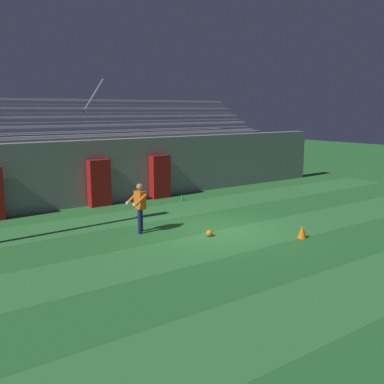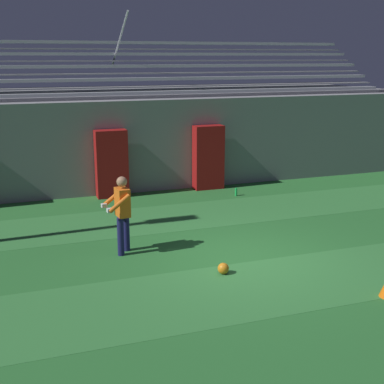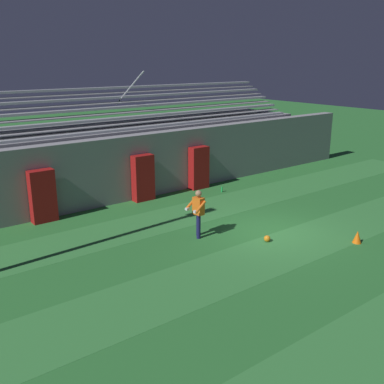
% 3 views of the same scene
% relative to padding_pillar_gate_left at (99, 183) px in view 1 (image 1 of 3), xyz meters
% --- Properties ---
extents(ground_plane, '(80.00, 80.00, 0.00)m').
position_rel_padding_pillar_gate_left_xyz_m(ground_plane, '(1.53, -5.95, -1.00)').
color(ground_plane, '#286B2D').
extents(turf_stripe_near, '(28.00, 2.33, 0.01)m').
position_rel_padding_pillar_gate_left_xyz_m(turf_stripe_near, '(1.53, -11.95, -1.00)').
color(turf_stripe_near, '#337A38').
rests_on(turf_stripe_near, ground).
extents(turf_stripe_mid, '(28.00, 2.33, 0.01)m').
position_rel_padding_pillar_gate_left_xyz_m(turf_stripe_mid, '(1.53, -7.28, -1.00)').
color(turf_stripe_mid, '#337A38').
rests_on(turf_stripe_mid, ground).
extents(turf_stripe_far, '(28.00, 2.33, 0.01)m').
position_rel_padding_pillar_gate_left_xyz_m(turf_stripe_far, '(1.53, -2.61, -1.00)').
color(turf_stripe_far, '#337A38').
rests_on(turf_stripe_far, ground).
extents(back_wall, '(24.00, 0.60, 2.80)m').
position_rel_padding_pillar_gate_left_xyz_m(back_wall, '(1.53, 0.55, 0.40)').
color(back_wall, gray).
rests_on(back_wall, ground).
extents(padding_pillar_gate_left, '(0.93, 0.44, 2.00)m').
position_rel_padding_pillar_gate_left_xyz_m(padding_pillar_gate_left, '(0.00, 0.00, 0.00)').
color(padding_pillar_gate_left, maroon).
rests_on(padding_pillar_gate_left, ground).
extents(padding_pillar_gate_right, '(0.93, 0.44, 2.00)m').
position_rel_padding_pillar_gate_left_xyz_m(padding_pillar_gate_right, '(3.06, 0.00, 0.00)').
color(padding_pillar_gate_right, maroon).
rests_on(padding_pillar_gate_right, ground).
extents(bleacher_stand, '(18.00, 4.05, 5.43)m').
position_rel_padding_pillar_gate_left_xyz_m(bleacher_stand, '(1.53, 2.89, 0.50)').
color(bleacher_stand, gray).
rests_on(bleacher_stand, ground).
extents(goalkeeper, '(0.58, 0.62, 1.67)m').
position_rel_padding_pillar_gate_left_xyz_m(goalkeeper, '(-0.73, -4.74, -0.05)').
color(goalkeeper, '#19194C').
rests_on(goalkeeper, ground).
extents(soccer_ball, '(0.22, 0.22, 0.22)m').
position_rel_padding_pillar_gate_left_xyz_m(soccer_ball, '(0.84, -6.51, -0.89)').
color(soccer_ball, orange).
rests_on(soccer_ball, ground).
extents(traffic_cone, '(0.30, 0.30, 0.42)m').
position_rel_padding_pillar_gate_left_xyz_m(traffic_cone, '(3.16, -8.41, -0.79)').
color(traffic_cone, orange).
rests_on(traffic_cone, ground).
extents(water_bottle, '(0.07, 0.07, 0.24)m').
position_rel_padding_pillar_gate_left_xyz_m(water_bottle, '(3.52, -1.15, -0.88)').
color(water_bottle, green).
rests_on(water_bottle, ground).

